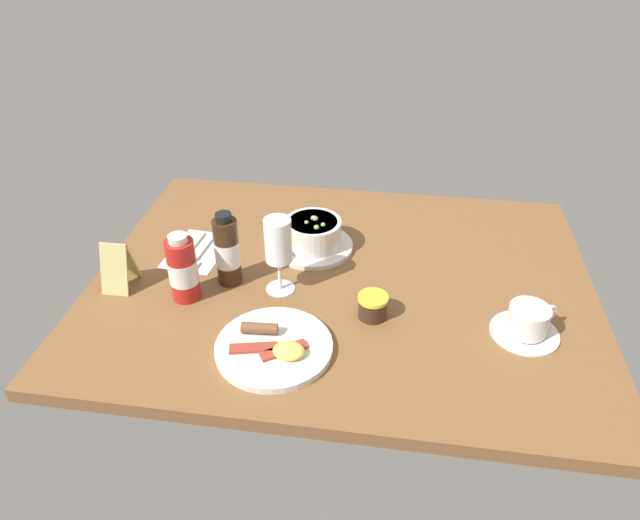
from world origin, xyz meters
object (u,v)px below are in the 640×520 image
coffee_cup (527,322)px  sauce_bottle_brown (227,251)px  porridge_bowl (313,235)px  breakfast_plate (274,347)px  wine_glass (278,244)px  menu_card (118,265)px  cutlery_setting (197,251)px  jam_jar (373,306)px  sauce_bottle_red (183,269)px

coffee_cup → sauce_bottle_brown: 62.86cm
porridge_bowl → breakfast_plate: size_ratio=0.85×
wine_glass → menu_card: size_ratio=1.58×
cutlery_setting → coffee_cup: size_ratio=1.37×
porridge_bowl → jam_jar: size_ratio=3.09×
coffee_cup → menu_card: (85.07, -3.21, 2.50)cm
wine_glass → jam_jar: 23.16cm
jam_jar → breakfast_plate: jam_jar is taller
sauce_bottle_red → porridge_bowl: bearing=-136.6°
coffee_cup → breakfast_plate: 49.21cm
cutlery_setting → coffee_cup: bearing=166.1°
wine_glass → breakfast_plate: wine_glass is taller
wine_glass → sauce_bottle_brown: bearing=-6.4°
porridge_bowl → coffee_cup: size_ratio=1.43×
cutlery_setting → sauce_bottle_brown: bearing=138.5°
porridge_bowl → cutlery_setting: 28.03cm
sauce_bottle_red → cutlery_setting: bearing=-78.2°
coffee_cup → cutlery_setting: bearing=-13.9°
sauce_bottle_red → menu_card: sauce_bottle_red is taller
jam_jar → sauce_bottle_brown: (31.98, -7.46, 5.33)cm
breakfast_plate → wine_glass: bearing=-81.6°
cutlery_setting → menu_card: size_ratio=1.67×
sauce_bottle_brown → coffee_cup: bearing=172.3°
wine_glass → breakfast_plate: bearing=98.4°
coffee_cup → sauce_bottle_red: bearing=-1.3°
wine_glass → sauce_bottle_red: (19.18, 5.50, -4.55)cm
porridge_bowl → wine_glass: size_ratio=1.10×
sauce_bottle_brown → sauce_bottle_red: 10.22cm
sauce_bottle_brown → sauce_bottle_red: size_ratio=1.11×
jam_jar → coffee_cup: bearing=178.3°
cutlery_setting → jam_jar: 46.41cm
wine_glass → sauce_bottle_brown: wine_glass is taller
sauce_bottle_red → breakfast_plate: sauce_bottle_red is taller
wine_glass → jam_jar: (-20.39, 6.16, -9.09)cm
wine_glass → jam_jar: bearing=163.2°
sauce_bottle_red → wine_glass: bearing=-164.0°
breakfast_plate → jam_jar: bearing=-143.8°
breakfast_plate → sauce_bottle_red: bearing=-31.6°
sauce_bottle_red → breakfast_plate: (-22.00, 13.51, -6.16)cm
cutlery_setting → sauce_bottle_brown: (-11.06, 9.77, 7.64)cm
cutlery_setting → sauce_bottle_red: bearing=101.8°
coffee_cup → sauce_bottle_brown: (62.10, -8.37, 4.97)cm
cutlery_setting → menu_card: bearing=51.4°
sauce_bottle_brown → breakfast_plate: size_ratio=0.77×
wine_glass → sauce_bottle_red: wine_glass is taller
jam_jar → menu_card: menu_card is taller
wine_glass → menu_card: bearing=6.4°
coffee_cup → breakfast_plate: coffee_cup is taller
porridge_bowl → menu_card: menu_card is taller
coffee_cup → sauce_bottle_red: size_ratio=0.87×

